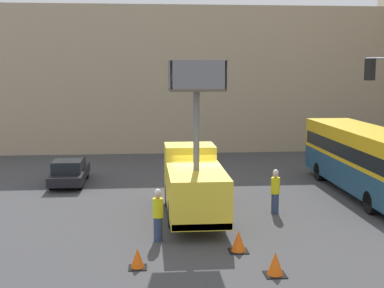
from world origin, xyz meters
The scene contains 10 objects.
ground_plane centered at (0.00, 0.00, 0.00)m, with size 120.00×120.00×0.00m, color #424244.
building_backdrop_far centered at (0.00, 21.26, 5.33)m, with size 44.00×10.00×10.65m.
utility_truck centered at (-0.44, -0.75, 1.60)m, with size 2.22×6.40×6.53m.
city_bus centered at (8.32, 2.75, 1.91)m, with size 2.54×11.12×3.28m.
road_worker_near_truck centered at (-2.00, -3.52, 0.98)m, with size 0.38×0.38×1.94m.
road_worker_directing centered at (3.12, -0.30, 0.98)m, with size 0.38×0.38×1.94m.
traffic_cone_near_truck centered at (0.72, -4.91, 0.35)m, with size 0.66×0.66×0.75m.
traffic_cone_mid_road centered at (1.48, -7.09, 0.35)m, with size 0.65×0.65×0.74m.
traffic_cone_far_side centered at (-2.71, -6.14, 0.31)m, with size 0.57×0.57×0.65m.
parked_car_curbside centered at (-6.54, 6.42, 0.71)m, with size 1.72×4.55×1.40m.
Camera 1 is at (-2.39, -22.34, 6.30)m, focal length 50.00 mm.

